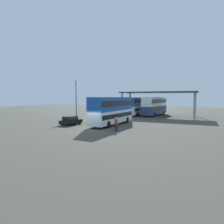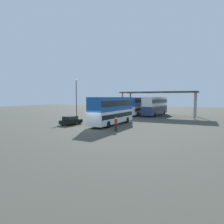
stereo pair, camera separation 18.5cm
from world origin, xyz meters
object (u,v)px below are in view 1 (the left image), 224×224
double_decker_near_canopy (119,106)px  lamppost_tall (76,94)px  parked_hatchback (71,120)px  double_decker_far_right (155,105)px  double_decker_main (112,110)px  pedestrian_waiting (116,124)px  double_decker_mid_row (138,105)px

double_decker_near_canopy → lamppost_tall: bearing=148.1°
parked_hatchback → double_decker_far_right: bearing=-15.0°
double_decker_main → lamppost_tall: 12.02m
double_decker_main → lamppost_tall: size_ratio=1.35×
double_decker_near_canopy → pedestrian_waiting: (7.75, -20.27, -1.41)m
lamppost_tall → pedestrian_waiting: bearing=-38.6°
lamppost_tall → double_decker_near_canopy: bearing=60.6°
double_decker_near_canopy → lamppost_tall: 11.46m
double_decker_main → lamppost_tall: (-10.40, 5.45, 2.59)m
double_decker_near_canopy → double_decker_far_right: 8.57m
parked_hatchback → double_decker_mid_row: bearing=-5.1°
double_decker_far_right → lamppost_tall: bearing=141.7°
double_decker_main → lamppost_tall: bearing=67.0°
double_decker_main → pedestrian_waiting: bearing=-146.5°
double_decker_mid_row → pedestrian_waiting: bearing=-167.2°
double_decker_main → pedestrian_waiting: double_decker_main is taller
parked_hatchback → pedestrian_waiting: size_ratio=2.14×
double_decker_main → parked_hatchback: double_decker_main is taller
double_decker_near_canopy → pedestrian_waiting: bearing=-161.6°
parked_hatchback → lamppost_tall: lamppost_tall is taller
double_decker_main → double_decker_far_right: bearing=-4.5°
double_decker_main → double_decker_far_right: (2.96, 18.51, 0.02)m
double_decker_mid_row → lamppost_tall: lamppost_tall is taller
double_decker_near_canopy → double_decker_mid_row: 4.87m
double_decker_near_canopy → lamppost_tall: lamppost_tall is taller
parked_hatchback → pedestrian_waiting: pedestrian_waiting is taller
double_decker_far_right → pedestrian_waiting: 23.66m
double_decker_mid_row → lamppost_tall: size_ratio=1.47×
pedestrian_waiting → parked_hatchback: bearing=121.8°
double_decker_main → double_decker_mid_row: (-1.16, 18.24, -0.03)m
double_decker_mid_row → double_decker_far_right: double_decker_far_right is taller
parked_hatchback → double_decker_near_canopy: double_decker_near_canopy is taller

